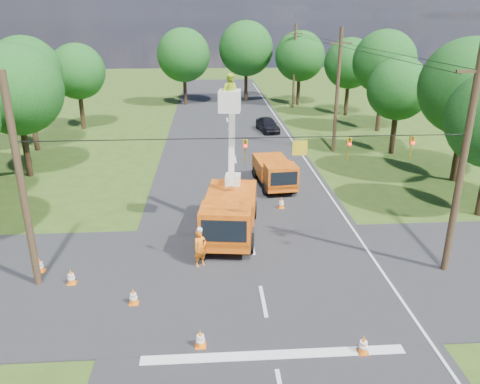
{
  "coord_description": "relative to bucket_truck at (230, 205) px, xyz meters",
  "views": [
    {
      "loc": [
        -2.01,
        -15.97,
        10.83
      ],
      "look_at": [
        -0.56,
        5.74,
        2.6
      ],
      "focal_mm": 35.0,
      "sensor_mm": 36.0,
      "label": 1
    }
  ],
  "objects": [
    {
      "name": "pole_right_mid",
      "position": [
        9.56,
        15.74,
        3.38
      ],
      "size": [
        1.8,
        0.3,
        10.0
      ],
      "color": "#4C3823",
      "rests_on": "ground"
    },
    {
      "name": "tree_far_c",
      "position": [
        10.56,
        37.74,
        4.33
      ],
      "size": [
        6.2,
        6.2,
        9.18
      ],
      "color": "#382616",
      "rests_on": "ground"
    },
    {
      "name": "traffic_cone_2",
      "position": [
        3.24,
        3.42,
        -1.37
      ],
      "size": [
        0.38,
        0.38,
        0.71
      ],
      "color": "orange",
      "rests_on": "ground"
    },
    {
      "name": "road_cross",
      "position": [
        1.06,
        -4.26,
        -1.73
      ],
      "size": [
        56.0,
        10.0,
        0.07
      ],
      "primitive_type": "cube",
      "color": "black",
      "rests_on": "ground"
    },
    {
      "name": "edge_line",
      "position": [
        6.66,
        13.74,
        -1.73
      ],
      "size": [
        0.12,
        90.0,
        0.02
      ],
      "primitive_type": "cube",
      "color": "silver",
      "rests_on": "ground"
    },
    {
      "name": "tree_left_f",
      "position": [
        -13.74,
        25.74,
        3.96
      ],
      "size": [
        5.4,
        5.4,
        8.4
      ],
      "color": "#382616",
      "rests_on": "ground"
    },
    {
      "name": "tree_right_b",
      "position": [
        16.06,
        7.74,
        4.71
      ],
      "size": [
        6.4,
        6.4,
        9.65
      ],
      "color": "#382616",
      "rests_on": "ground"
    },
    {
      "name": "road_main",
      "position": [
        1.06,
        13.74,
        -1.73
      ],
      "size": [
        12.0,
        100.0,
        0.06
      ],
      "primitive_type": "cube",
      "color": "black",
      "rests_on": "ground"
    },
    {
      "name": "tree_right_d",
      "position": [
        15.86,
        22.74,
        4.95
      ],
      "size": [
        6.0,
        6.0,
        9.7
      ],
      "color": "#382616",
      "rests_on": "ground"
    },
    {
      "name": "tree_left_d",
      "position": [
        -13.94,
        10.74,
        4.4
      ],
      "size": [
        6.2,
        6.2,
        9.24
      ],
      "color": "#382616",
      "rests_on": "ground"
    },
    {
      "name": "traffic_cone_3",
      "position": [
        -4.13,
        -6.06,
        -1.37
      ],
      "size": [
        0.38,
        0.38,
        0.71
      ],
      "color": "orange",
      "rests_on": "ground"
    },
    {
      "name": "signal_span",
      "position": [
        3.28,
        -4.27,
        4.15
      ],
      "size": [
        18.0,
        0.29,
        1.07
      ],
      "color": "black",
      "rests_on": "ground"
    },
    {
      "name": "distant_car",
      "position": [
        4.84,
        23.22,
        -1.02
      ],
      "size": [
        2.33,
        4.36,
        1.41
      ],
      "primitive_type": "imported",
      "rotation": [
        0.0,
        0.0,
        0.17
      ],
      "color": "black",
      "rests_on": "ground"
    },
    {
      "name": "tree_left_e",
      "position": [
        -15.74,
        17.74,
        4.76
      ],
      "size": [
        5.8,
        5.8,
        9.41
      ],
      "color": "#382616",
      "rests_on": "ground"
    },
    {
      "name": "tree_far_b",
      "position": [
        4.06,
        40.74,
        5.08
      ],
      "size": [
        7.0,
        7.0,
        10.32
      ],
      "color": "#382616",
      "rests_on": "ground"
    },
    {
      "name": "tree_right_e",
      "position": [
        14.86,
        30.74,
        4.08
      ],
      "size": [
        5.6,
        5.6,
        8.63
      ],
      "color": "#382616",
      "rests_on": "ground"
    },
    {
      "name": "second_truck",
      "position": [
        3.35,
        7.28,
        -0.68
      ],
      "size": [
        2.56,
        5.55,
        2.02
      ],
      "rotation": [
        0.0,
        0.0,
        0.1
      ],
      "color": "orange",
      "rests_on": "ground"
    },
    {
      "name": "pole_left",
      "position": [
        -8.44,
        -4.26,
        2.77
      ],
      "size": [
        0.3,
        0.3,
        9.0
      ],
      "color": "#4C3823",
      "rests_on": "ground"
    },
    {
      "name": "tree_right_c",
      "position": [
        14.26,
        14.74,
        3.58
      ],
      "size": [
        5.0,
        5.0,
        7.83
      ],
      "color": "#382616",
      "rests_on": "ground"
    },
    {
      "name": "tree_far_a",
      "position": [
        -3.94,
        38.74,
        4.46
      ],
      "size": [
        6.6,
        6.6,
        9.5
      ],
      "color": "#382616",
      "rests_on": "ground"
    },
    {
      "name": "traffic_cone_4",
      "position": [
        -7.01,
        -4.36,
        -1.37
      ],
      "size": [
        0.38,
        0.38,
        0.71
      ],
      "color": "orange",
      "rests_on": "ground"
    },
    {
      "name": "bucket_truck",
      "position": [
        0.0,
        0.0,
        0.0
      ],
      "size": [
        3.3,
        6.83,
        8.26
      ],
      "rotation": [
        0.0,
        0.0,
        -0.13
      ],
      "color": "orange",
      "rests_on": "ground"
    },
    {
      "name": "stop_bar",
      "position": [
        1.06,
        -9.46,
        -1.73
      ],
      "size": [
        9.0,
        0.45,
        0.02
      ],
      "primitive_type": "cube",
      "color": "silver",
      "rests_on": "ground"
    },
    {
      "name": "traffic_cone_0",
      "position": [
        -1.43,
        -8.84,
        -1.37
      ],
      "size": [
        0.38,
        0.38,
        0.71
      ],
      "color": "orange",
      "rests_on": "ground"
    },
    {
      "name": "traffic_cone_6",
      "position": [
        5.08,
        11.34,
        -1.37
      ],
      "size": [
        0.38,
        0.38,
        0.71
      ],
      "color": "orange",
      "rests_on": "ground"
    },
    {
      "name": "pole_right_near",
      "position": [
        9.56,
        -4.26,
        3.38
      ],
      "size": [
        1.8,
        0.3,
        10.0
      ],
      "color": "#4C3823",
      "rests_on": "ground"
    },
    {
      "name": "ground",
      "position": [
        1.06,
        13.74,
        -1.73
      ],
      "size": [
        140.0,
        140.0,
        0.0
      ],
      "primitive_type": "plane",
      "color": "#2D4B16",
      "rests_on": "ground"
    },
    {
      "name": "traffic_cone_5",
      "position": [
        -8.68,
        -3.24,
        -1.37
      ],
      "size": [
        0.38,
        0.38,
        0.71
      ],
      "color": "orange",
      "rests_on": "ground"
    },
    {
      "name": "pole_right_far",
      "position": [
        9.56,
        35.74,
        3.38
      ],
      "size": [
        1.8,
        0.3,
        10.0
      ],
      "color": "#4C3823",
      "rests_on": "ground"
    },
    {
      "name": "traffic_cone_1",
      "position": [
        4.1,
        -9.52,
        -1.37
      ],
      "size": [
        0.38,
        0.38,
        0.71
      ],
      "color": "orange",
      "rests_on": "ground"
    },
    {
      "name": "ground_worker",
      "position": [
        -1.5,
        -3.15,
        -0.82
      ],
      "size": [
        0.79,
        0.73,
        1.81
      ],
      "primitive_type": "imported",
      "rotation": [
        0.0,
        0.0,
        0.61
      ],
      "color": "orange",
      "rests_on": "ground"
    }
  ]
}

